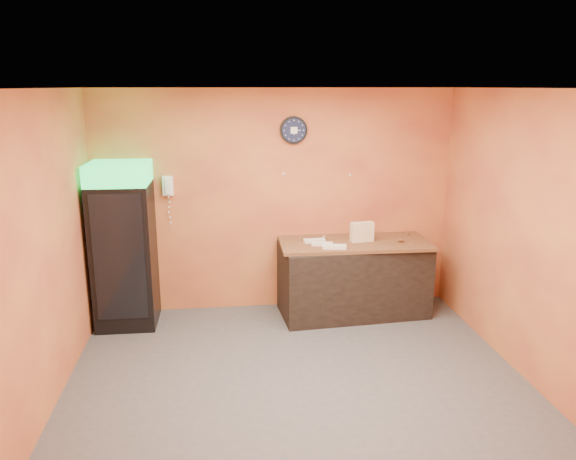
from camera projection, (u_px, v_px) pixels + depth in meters
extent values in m
plane|color=#47474C|center=(297.00, 380.00, 5.54)|extent=(4.50, 4.50, 0.00)
cube|color=#E48C40|center=(276.00, 201.00, 7.11)|extent=(4.50, 0.02, 2.80)
cube|color=#E48C40|center=(44.00, 253.00, 4.92)|extent=(0.02, 4.00, 2.80)
cube|color=#E48C40|center=(527.00, 236.00, 5.46)|extent=(0.02, 4.00, 2.80)
cube|color=white|center=(299.00, 88.00, 4.84)|extent=(4.50, 4.00, 0.02)
cube|color=black|center=(125.00, 255.00, 6.68)|extent=(0.70, 0.70, 1.72)
cube|color=#19D452|center=(119.00, 173.00, 6.44)|extent=(0.70, 0.70, 0.25)
cube|color=black|center=(120.00, 258.00, 6.33)|extent=(0.57, 0.03, 1.48)
cube|color=black|center=(353.00, 279.00, 7.07)|extent=(1.87, 0.94, 0.91)
cylinder|color=black|center=(294.00, 130.00, 6.89)|extent=(0.34, 0.05, 0.34)
cylinder|color=#0F1433|center=(294.00, 130.00, 6.86)|extent=(0.29, 0.01, 0.29)
cube|color=white|center=(294.00, 130.00, 6.86)|extent=(0.08, 0.00, 0.08)
cube|color=white|center=(168.00, 186.00, 6.85)|extent=(0.13, 0.08, 0.24)
cube|color=white|center=(168.00, 186.00, 6.80)|extent=(0.05, 0.04, 0.19)
cube|color=brown|center=(355.00, 243.00, 6.95)|extent=(1.86, 0.86, 0.04)
cube|color=#F6E2BF|center=(362.00, 239.00, 6.95)|extent=(0.30, 0.15, 0.06)
cube|color=#F6E2BF|center=(362.00, 234.00, 6.93)|extent=(0.30, 0.15, 0.06)
cube|color=#F6E2BF|center=(362.00, 230.00, 6.92)|extent=(0.30, 0.15, 0.06)
cube|color=#F6E2BF|center=(362.00, 225.00, 6.90)|extent=(0.30, 0.15, 0.06)
cube|color=white|center=(322.00, 244.00, 6.78)|extent=(0.27, 0.16, 0.04)
cube|color=white|center=(334.00, 247.00, 6.66)|extent=(0.30, 0.16, 0.04)
cube|color=white|center=(314.00, 241.00, 6.92)|extent=(0.27, 0.12, 0.04)
cylinder|color=silver|center=(324.00, 238.00, 7.01)|extent=(0.06, 0.06, 0.06)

